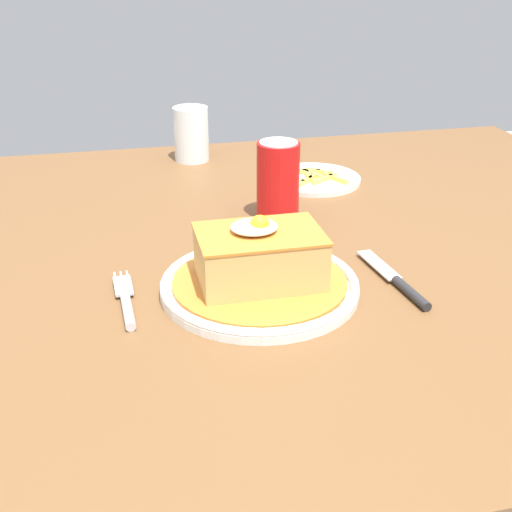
# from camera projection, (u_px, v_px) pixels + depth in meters

# --- Properties ---
(dining_table) EXTENTS (1.33, 1.05, 0.76)m
(dining_table) POSITION_uv_depth(u_px,v_px,m) (275.00, 300.00, 1.01)
(dining_table) COLOR brown
(dining_table) RESTS_ON ground_plane
(main_plate) EXTENTS (0.25, 0.25, 0.02)m
(main_plate) POSITION_uv_depth(u_px,v_px,m) (260.00, 285.00, 0.83)
(main_plate) COLOR white
(main_plate) RESTS_ON dining_table
(sandwich_meal) EXTENTS (0.22, 0.22, 0.09)m
(sandwich_meal) POSITION_uv_depth(u_px,v_px,m) (259.00, 261.00, 0.82)
(sandwich_meal) COLOR orange
(sandwich_meal) RESTS_ON main_plate
(fork) EXTENTS (0.02, 0.14, 0.01)m
(fork) POSITION_uv_depth(u_px,v_px,m) (126.00, 302.00, 0.80)
(fork) COLOR silver
(fork) RESTS_ON dining_table
(knife) EXTENTS (0.03, 0.17, 0.01)m
(knife) POSITION_uv_depth(u_px,v_px,m) (401.00, 285.00, 0.84)
(knife) COLOR #262628
(knife) RESTS_ON dining_table
(soda_can) EXTENTS (0.07, 0.07, 0.12)m
(soda_can) POSITION_uv_depth(u_px,v_px,m) (278.00, 181.00, 1.02)
(soda_can) COLOR red
(soda_can) RESTS_ON dining_table
(drinking_glass) EXTENTS (0.07, 0.07, 0.10)m
(drinking_glass) POSITION_uv_depth(u_px,v_px,m) (191.00, 138.00, 1.31)
(drinking_glass) COLOR #3F2314
(drinking_glass) RESTS_ON dining_table
(side_plate_fries) EXTENTS (0.17, 0.17, 0.02)m
(side_plate_fries) POSITION_uv_depth(u_px,v_px,m) (313.00, 179.00, 1.21)
(side_plate_fries) COLOR white
(side_plate_fries) RESTS_ON dining_table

